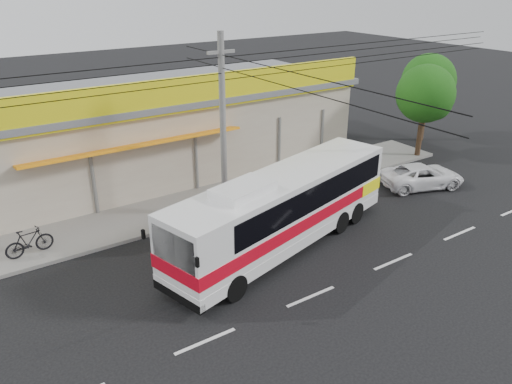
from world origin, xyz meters
TOP-DOWN VIEW (x-y plane):
  - ground at (0.00, 0.00)m, footprint 120.00×120.00m
  - sidewalk at (0.00, 6.00)m, footprint 30.00×3.20m
  - lane_markings at (0.00, -2.50)m, footprint 50.00×0.12m
  - storefront_building at (-0.01, 11.54)m, footprint 22.60×9.20m
  - coach_bus at (1.38, 0.77)m, footprint 11.11×4.99m
  - motorbike_dark at (-7.23, 5.35)m, footprint 1.82×0.68m
  - white_car at (10.69, 1.73)m, footprint 4.60×3.23m
  - utility_pole at (0.63, 4.20)m, footprint 34.00×14.00m
  - tree_near at (14.18, 4.75)m, footprint 3.26×3.26m
  - tree_far at (17.04, 6.84)m, footprint 3.32×3.32m

SIDE VIEW (x-z plane):
  - ground at x=0.00m, z-range 0.00..0.00m
  - lane_markings at x=0.00m, z-range -0.01..0.01m
  - sidewalk at x=0.00m, z-range 0.00..0.15m
  - white_car at x=10.69m, z-range 0.00..1.17m
  - motorbike_dark at x=-7.23m, z-range 0.15..1.22m
  - coach_bus at x=1.38m, z-range 0.12..3.47m
  - storefront_building at x=-0.01m, z-range -0.55..5.15m
  - tree_near at x=14.18m, z-range 0.95..6.35m
  - tree_far at x=17.04m, z-range 0.97..6.48m
  - utility_pole at x=0.63m, z-range 2.58..10.52m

